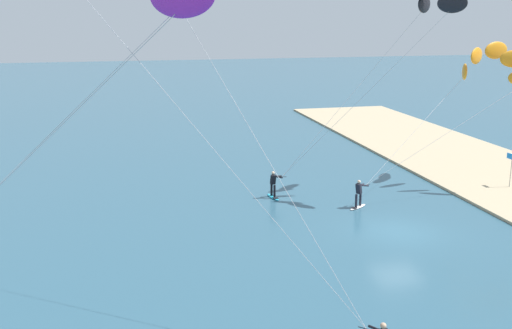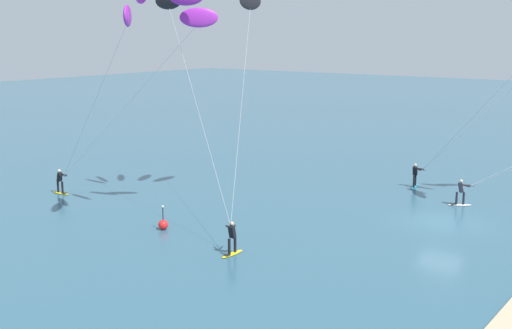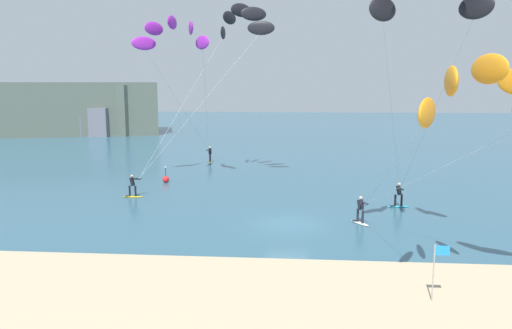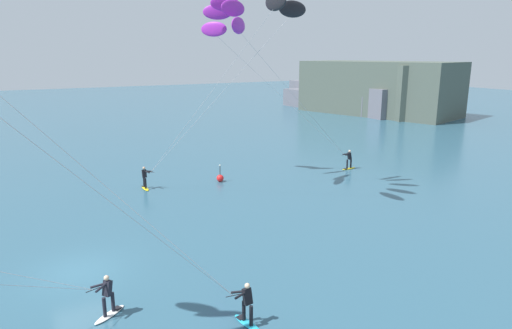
% 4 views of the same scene
% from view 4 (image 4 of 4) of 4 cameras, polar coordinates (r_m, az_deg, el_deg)
% --- Properties ---
extents(ground_plane, '(240.00, 240.00, 0.00)m').
position_cam_4_polar(ground_plane, '(22.70, -21.48, -12.56)').
color(ground_plane, '#2D566B').
extents(kitesurfer_downwind, '(6.69, 13.15, 13.70)m').
position_cam_4_polar(kitesurfer_downwind, '(33.49, -3.29, 17.60)').
color(kitesurfer_downwind, yellow).
rests_on(kitesurfer_downwind, ground).
extents(marker_buoy, '(0.56, 0.56, 1.38)m').
position_cam_4_polar(marker_buoy, '(35.22, -4.56, -1.71)').
color(marker_buoy, red).
rests_on(marker_buoy, ground).
extents(distant_headland, '(34.92, 17.69, 8.51)m').
position_cam_4_polar(distant_headland, '(80.12, 14.22, 8.86)').
color(distant_headland, '#4C564C').
rests_on(distant_headland, ground).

